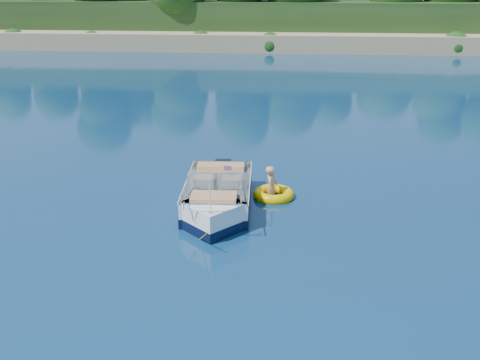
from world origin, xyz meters
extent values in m
plane|color=#0A2448|center=(0.00, 0.00, 0.00)|extent=(160.00, 160.00, 0.00)
cube|color=tan|center=(0.00, 38.00, 0.50)|extent=(170.00, 8.00, 2.00)
cube|color=black|center=(0.00, 65.00, 1.00)|extent=(170.00, 56.00, 6.00)
cylinder|color=#332111|center=(-18.00, 40.50, 3.10)|extent=(0.44, 0.44, 3.20)
cylinder|color=#332111|center=(0.00, 42.00, 3.30)|extent=(0.44, 0.44, 3.60)
cube|color=white|center=(0.72, 1.59, 0.27)|extent=(1.93, 3.44, 0.93)
cube|color=white|center=(0.80, 0.00, 0.27)|extent=(1.77, 1.77, 0.93)
cube|color=black|center=(0.72, 1.59, 0.14)|extent=(1.96, 3.47, 0.27)
cube|color=black|center=(0.80, 0.00, 0.14)|extent=(1.81, 1.81, 0.27)
cube|color=tan|center=(0.71, 1.86, 0.53)|extent=(1.53, 2.41, 0.09)
cube|color=white|center=(0.72, 1.59, 0.71)|extent=(1.97, 3.44, 0.05)
cube|color=black|center=(0.64, 3.43, 0.31)|extent=(0.50, 0.33, 0.80)
cube|color=#8C9EA5|center=(0.35, 0.95, 0.97)|extent=(0.71, 0.30, 0.43)
cube|color=#8C9EA5|center=(1.15, 0.99, 0.97)|extent=(0.72, 0.36, 0.43)
cube|color=tan|center=(0.33, 1.35, 0.74)|extent=(0.51, 0.51, 0.36)
cube|color=tan|center=(1.13, 1.39, 0.74)|extent=(0.51, 0.51, 0.36)
cube|color=tan|center=(0.68, 2.48, 0.74)|extent=(1.41, 0.55, 0.34)
cube|color=tan|center=(0.79, 0.17, 0.72)|extent=(1.20, 0.72, 0.30)
cylinder|color=white|center=(0.83, -0.67, 1.11)|extent=(0.03, 0.03, 0.76)
cube|color=red|center=(1.07, 0.98, 1.32)|extent=(0.20, 0.02, 0.12)
cube|color=silver|center=(0.83, -0.72, 0.76)|extent=(0.09, 0.06, 0.04)
cylinder|color=yellow|center=(0.71, -1.03, 0.31)|extent=(0.39, 0.89, 0.68)
torus|color=#F5BD00|center=(2.28, 2.27, 0.08)|extent=(1.22, 1.22, 0.32)
torus|color=red|center=(2.28, 2.27, 0.10)|extent=(1.01, 1.01, 0.11)
imported|color=tan|center=(2.21, 2.30, 0.00)|extent=(0.44, 0.79, 1.48)
camera|label=1|loc=(2.62, -12.37, 6.09)|focal=40.00mm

